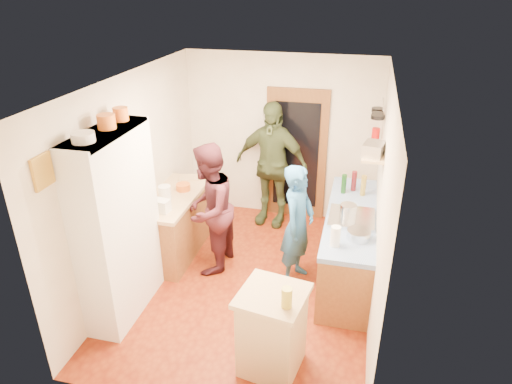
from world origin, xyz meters
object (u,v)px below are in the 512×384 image
at_px(hutch_body, 118,226).
at_px(right_counter_base, 349,246).
at_px(person_back, 272,165).
at_px(person_left, 212,208).
at_px(island_base, 272,333).
at_px(person_hob, 299,226).

relative_size(hutch_body, right_counter_base, 1.00).
height_order(hutch_body, person_back, hutch_body).
relative_size(right_counter_base, person_back, 1.12).
distance_m(right_counter_base, person_left, 1.84).
bearing_deg(person_back, right_counter_base, -32.84).
distance_m(island_base, person_hob, 1.56).
height_order(right_counter_base, person_left, person_left).
bearing_deg(right_counter_base, hutch_body, -152.53).
bearing_deg(person_hob, right_counter_base, -50.57).
bearing_deg(right_counter_base, person_back, 137.87).
distance_m(hutch_body, person_hob, 2.15).
bearing_deg(hutch_body, person_hob, 28.24).
distance_m(right_counter_base, island_base, 1.92).
xyz_separation_m(right_counter_base, person_hob, (-0.62, -0.29, 0.37)).
xyz_separation_m(right_counter_base, person_left, (-1.77, -0.25, 0.46)).
height_order(hutch_body, right_counter_base, hutch_body).
xyz_separation_m(right_counter_base, person_back, (-1.27, 1.15, 0.56)).
xyz_separation_m(island_base, person_back, (-0.63, 2.96, 0.55)).
distance_m(hutch_body, person_back, 2.74).
relative_size(island_base, person_left, 0.49).
height_order(island_base, person_back, person_back).
bearing_deg(island_base, person_hob, 89.17).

